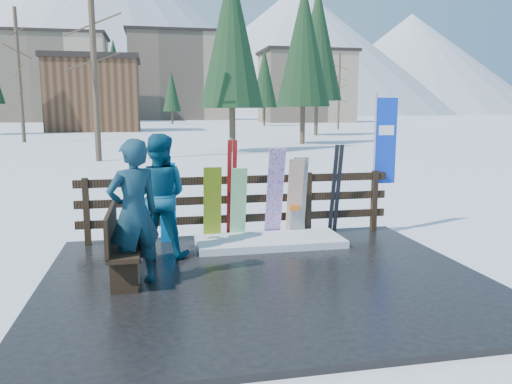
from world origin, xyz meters
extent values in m
plane|color=white|center=(0.00, 0.00, 0.00)|extent=(700.00, 700.00, 0.00)
cube|color=black|center=(0.00, 0.00, 0.04)|extent=(6.00, 5.00, 0.08)
cube|color=black|center=(-2.60, 2.20, 0.66)|extent=(0.10, 0.10, 1.15)
cube|color=black|center=(-1.30, 2.20, 0.66)|extent=(0.10, 0.10, 1.15)
cube|color=black|center=(0.00, 2.20, 0.66)|extent=(0.10, 0.10, 1.15)
cube|color=black|center=(1.30, 2.20, 0.66)|extent=(0.10, 0.10, 1.15)
cube|color=black|center=(2.60, 2.20, 0.66)|extent=(0.10, 0.10, 1.15)
cube|color=black|center=(0.00, 2.20, 0.43)|extent=(5.60, 0.05, 0.14)
cube|color=black|center=(0.00, 2.20, 0.78)|extent=(5.60, 0.05, 0.14)
cube|color=black|center=(0.00, 2.20, 1.13)|extent=(5.60, 0.05, 0.14)
cube|color=white|center=(0.43, 1.60, 0.14)|extent=(2.48, 1.00, 0.12)
cube|color=black|center=(-1.87, 0.33, 0.53)|extent=(0.40, 1.50, 0.06)
cube|color=black|center=(-1.87, -0.27, 0.30)|extent=(0.34, 0.06, 0.45)
cube|color=black|center=(-1.87, 0.93, 0.30)|extent=(0.34, 0.06, 0.45)
cube|color=black|center=(-2.05, 0.33, 0.80)|extent=(0.05, 1.50, 0.50)
cube|color=#088AF7|center=(-1.25, 1.98, 0.79)|extent=(0.27, 0.34, 1.42)
cube|color=white|center=(-0.04, 1.98, 0.73)|extent=(0.27, 0.31, 1.30)
cube|color=#D7FF15|center=(-0.50, 1.98, 0.74)|extent=(0.31, 0.27, 1.33)
cube|color=white|center=(0.61, 1.98, 0.90)|extent=(0.29, 0.42, 1.63)
cube|color=black|center=(1.05, 1.98, 0.81)|extent=(0.27, 0.26, 1.46)
cube|color=white|center=(0.97, 1.98, 0.79)|extent=(0.27, 0.28, 1.43)
cube|color=maroon|center=(-0.19, 2.05, 0.97)|extent=(0.08, 0.29, 1.77)
cube|color=maroon|center=(-0.10, 2.05, 0.97)|extent=(0.07, 0.29, 1.77)
cube|color=black|center=(1.72, 2.05, 0.91)|extent=(0.08, 0.31, 1.67)
cube|color=black|center=(1.81, 2.05, 0.91)|extent=(0.08, 0.31, 1.67)
cylinder|color=silver|center=(2.59, 2.25, 1.38)|extent=(0.04, 0.04, 2.60)
cube|color=#0C34CD|center=(2.81, 2.25, 1.78)|extent=(0.42, 0.02, 1.60)
imported|color=#18464C|center=(-1.74, 0.03, 1.04)|extent=(0.83, 0.72, 1.92)
imported|color=navy|center=(-1.41, 1.28, 1.04)|extent=(1.07, 0.92, 1.92)
cube|color=tan|center=(-22.00, 110.00, 9.00)|extent=(22.00, 14.00, 18.00)
cube|color=black|center=(-22.00, 110.00, 18.30)|extent=(23.10, 14.70, 0.60)
cube|color=gray|center=(6.00, 130.00, 11.00)|extent=(26.00, 16.00, 22.00)
cube|color=black|center=(6.00, 130.00, 22.30)|extent=(27.30, 16.80, 0.60)
cube|color=tan|center=(30.00, 95.00, 7.00)|extent=(18.00, 12.00, 14.00)
cube|color=black|center=(30.00, 95.00, 14.30)|extent=(18.90, 12.60, 0.60)
cube|color=brown|center=(-8.00, 55.00, 4.00)|extent=(10.00, 8.00, 8.00)
cube|color=black|center=(-8.00, 55.00, 8.30)|extent=(10.50, 8.40, 0.60)
cylinder|color=#382B1E|center=(-4.00, 18.00, 5.74)|extent=(0.28, 0.28, 11.47)
cone|color=black|center=(3.00, 22.00, 5.01)|extent=(3.61, 3.61, 10.02)
cone|color=black|center=(9.00, 28.00, 5.29)|extent=(3.81, 3.81, 10.58)
cylinder|color=#382B1E|center=(-11.00, 34.00, 4.89)|extent=(0.28, 0.28, 9.78)
cone|color=black|center=(14.00, 40.00, 6.64)|extent=(4.78, 4.78, 13.29)
cylinder|color=#382B1E|center=(22.00, 55.00, 4.79)|extent=(0.28, 0.28, 9.58)
cone|color=black|center=(-6.00, 60.00, 5.34)|extent=(3.84, 3.84, 10.67)
cone|color=black|center=(16.00, 72.00, 5.74)|extent=(4.13, 4.13, 11.49)
cone|color=black|center=(2.00, 85.00, 4.48)|extent=(3.23, 3.23, 8.97)
cone|color=white|center=(-30.00, 340.00, 60.00)|extent=(260.00, 260.00, 120.00)
cone|color=white|center=(90.00, 310.00, 40.00)|extent=(200.00, 200.00, 80.00)
cone|color=white|center=(180.00, 330.00, 35.00)|extent=(180.00, 180.00, 70.00)
camera|label=1|loc=(-1.46, -6.44, 2.34)|focal=35.00mm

